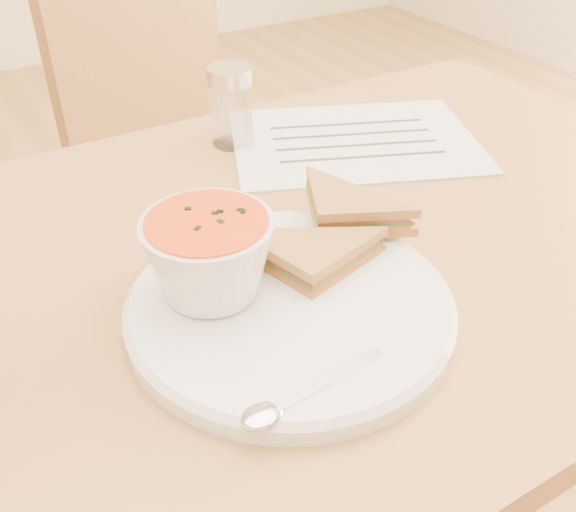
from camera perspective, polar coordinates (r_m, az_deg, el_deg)
dining_table at (r=0.98m, az=3.63°, el=-15.77°), size 1.00×0.70×0.75m
chair_far at (r=1.36m, az=-6.38°, el=6.20°), size 0.55×0.55×0.95m
plate at (r=0.59m, az=0.16°, el=-4.55°), size 0.34×0.34×0.02m
soup_bowl at (r=0.57m, az=-6.96°, el=-0.40°), size 0.13×0.13×0.08m
sandwich_half_a at (r=0.57m, az=2.21°, el=-3.13°), size 0.14×0.14×0.03m
sandwich_half_b at (r=0.63m, az=2.64°, el=2.45°), size 0.14×0.14×0.03m
spoon at (r=0.51m, az=2.61°, el=-11.53°), size 0.18×0.05×0.01m
paper_menu at (r=0.91m, az=5.93°, el=10.17°), size 0.40×0.36×0.00m
condiment_shaker at (r=0.88m, az=-5.08°, el=13.09°), size 0.07×0.07×0.11m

